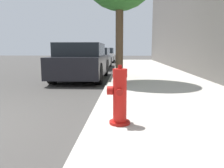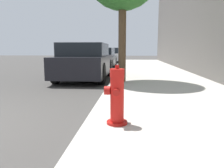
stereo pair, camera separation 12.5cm
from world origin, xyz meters
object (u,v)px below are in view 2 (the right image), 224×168
(fire_hydrant, at_px, (117,97))
(parked_car_mid, at_px, (100,58))
(parked_car_far, at_px, (110,55))
(parked_car_near, at_px, (86,62))

(fire_hydrant, distance_m, parked_car_mid, 10.83)
(parked_car_far, bearing_deg, parked_car_near, -89.03)
(fire_hydrant, relative_size, parked_car_far, 0.19)
(fire_hydrant, xyz_separation_m, parked_car_mid, (-1.71, 10.70, 0.12))
(fire_hydrant, bearing_deg, parked_car_far, 95.67)
(parked_car_mid, bearing_deg, parked_car_far, 90.27)
(parked_car_mid, distance_m, parked_car_far, 6.85)
(fire_hydrant, distance_m, parked_car_far, 17.63)
(fire_hydrant, relative_size, parked_car_mid, 0.18)
(parked_car_near, relative_size, parked_car_far, 0.92)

